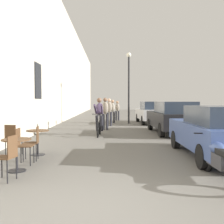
% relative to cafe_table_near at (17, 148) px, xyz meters
% --- Properties ---
extents(ground_plane, '(88.00, 88.00, 0.00)m').
position_rel_cafe_table_near_xyz_m(ground_plane, '(1.86, -2.19, -0.52)').
color(ground_plane, '#5B5954').
extents(building_facade_left, '(0.54, 68.00, 8.93)m').
position_rel_cafe_table_near_xyz_m(building_facade_left, '(-1.59, 11.81, 3.95)').
color(building_facade_left, '#B7AD99').
rests_on(building_facade_left, ground_plane).
extents(cafe_table_near, '(0.64, 0.64, 0.72)m').
position_rel_cafe_table_near_xyz_m(cafe_table_near, '(0.00, 0.00, 0.00)').
color(cafe_table_near, black).
rests_on(cafe_table_near, ground_plane).
extents(cafe_chair_near_toward_street, '(0.39, 0.39, 0.89)m').
position_rel_cafe_table_near_xyz_m(cafe_chair_near_toward_street, '(-0.08, 0.61, -0.00)').
color(cafe_chair_near_toward_street, black).
rests_on(cafe_chair_near_toward_street, ground_plane).
extents(cafe_chair_near_toward_wall, '(0.45, 0.45, 0.89)m').
position_rel_cafe_table_near_xyz_m(cafe_chair_near_toward_wall, '(0.07, -0.71, -0.00)').
color(cafe_chair_near_toward_wall, black).
rests_on(cafe_chair_near_toward_wall, ground_plane).
extents(cafe_table_mid, '(0.64, 0.64, 0.72)m').
position_rel_cafe_table_near_xyz_m(cafe_table_mid, '(-0.00, 1.75, 0.00)').
color(cafe_table_mid, black).
rests_on(cafe_table_mid, ground_plane).
extents(cafe_chair_mid_toward_street, '(0.42, 0.42, 0.89)m').
position_rel_cafe_table_near_xyz_m(cafe_chair_mid_toward_street, '(0.07, 1.07, -0.00)').
color(cafe_chair_mid_toward_street, black).
rests_on(cafe_chair_mid_toward_street, ground_plane).
extents(cafe_chair_mid_toward_wall, '(0.45, 0.45, 0.89)m').
position_rel_cafe_table_near_xyz_m(cafe_chair_mid_toward_wall, '(-0.70, 1.68, -0.00)').
color(cafe_chair_mid_toward_wall, black).
rests_on(cafe_chair_mid_toward_wall, ground_plane).
extents(cyclist_on_bicycle, '(0.52, 1.76, 1.74)m').
position_rel_cafe_table_near_xyz_m(cyclist_on_bicycle, '(1.64, 6.00, 0.29)').
color(cyclist_on_bicycle, black).
rests_on(cyclist_on_bicycle, ground_plane).
extents(pedestrian_near, '(0.37, 0.28, 1.75)m').
position_rel_cafe_table_near_xyz_m(pedestrian_near, '(1.90, 8.34, 0.46)').
color(pedestrian_near, '#26262D').
rests_on(pedestrian_near, ground_plane).
extents(pedestrian_mid, '(0.37, 0.28, 1.74)m').
position_rel_cafe_table_near_xyz_m(pedestrian_mid, '(2.13, 10.55, 0.46)').
color(pedestrian_mid, '#26262D').
rests_on(pedestrian_mid, ground_plane).
extents(pedestrian_far, '(0.37, 0.29, 1.65)m').
position_rel_cafe_table_near_xyz_m(pedestrian_far, '(2.39, 12.84, 0.41)').
color(pedestrian_far, '#26262D').
rests_on(pedestrian_far, ground_plane).
extents(pedestrian_furthest, '(0.37, 0.28, 1.59)m').
position_rel_cafe_table_near_xyz_m(pedestrian_furthest, '(2.83, 15.27, 0.37)').
color(pedestrian_furthest, '#26262D').
rests_on(pedestrian_furthest, ground_plane).
extents(street_lamp, '(0.32, 0.32, 4.90)m').
position_rel_cafe_table_near_xyz_m(street_lamp, '(3.50, 12.20, 2.59)').
color(street_lamp, black).
rests_on(street_lamp, ground_plane).
extents(parked_car_nearest, '(1.80, 4.07, 1.43)m').
position_rel_cafe_table_near_xyz_m(parked_car_nearest, '(4.99, 1.27, 0.22)').
color(parked_car_nearest, '#384C84').
rests_on(parked_car_nearest, ground_plane).
extents(parked_car_second, '(1.85, 4.33, 1.54)m').
position_rel_cafe_table_near_xyz_m(parked_car_second, '(5.16, 6.66, 0.27)').
color(parked_car_second, black).
rests_on(parked_car_second, ground_plane).
extents(parked_car_third, '(1.84, 4.31, 1.53)m').
position_rel_cafe_table_near_xyz_m(parked_car_third, '(5.14, 12.33, 0.27)').
color(parked_car_third, '#B7B7BC').
rests_on(parked_car_third, ground_plane).
extents(parked_motorcycle, '(0.62, 2.15, 0.92)m').
position_rel_cafe_table_near_xyz_m(parked_motorcycle, '(4.22, -0.74, -0.12)').
color(parked_motorcycle, black).
rests_on(parked_motorcycle, ground_plane).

